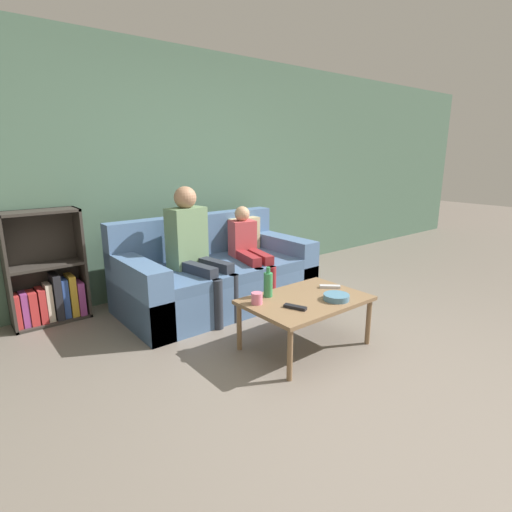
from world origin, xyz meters
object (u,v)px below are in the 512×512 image
at_px(tv_remote_0, 295,307).
at_px(bottle, 268,284).
at_px(couch, 216,276).
at_px(person_child, 249,249).
at_px(cup_near, 257,298).
at_px(tv_remote_1, 330,287).
at_px(snack_bowl, 336,297).
at_px(coffee_table, 305,303).
at_px(person_adult, 193,243).
at_px(bookshelf, 48,281).

height_order(tv_remote_0, bottle, bottle).
xyz_separation_m(couch, bottle, (-0.18, -1.03, 0.22)).
distance_m(person_child, cup_near, 1.16).
distance_m(cup_near, tv_remote_1, 0.72).
xyz_separation_m(couch, snack_bowl, (0.18, -1.42, 0.14)).
bearing_deg(person_child, coffee_table, -92.67).
xyz_separation_m(couch, person_adult, (-0.30, -0.09, 0.41)).
bearing_deg(tv_remote_1, bottle, 115.77).
relative_size(person_adult, cup_near, 14.09).
xyz_separation_m(person_child, tv_remote_0, (-0.50, -1.20, -0.14)).
xyz_separation_m(person_adult, person_child, (0.61, -0.05, -0.14)).
bearing_deg(couch, tv_remote_1, -73.31).
xyz_separation_m(coffee_table, snack_bowl, (0.16, -0.17, 0.06)).
xyz_separation_m(tv_remote_1, snack_bowl, (-0.18, -0.22, 0.01)).
distance_m(tv_remote_1, bottle, 0.57).
height_order(cup_near, tv_remote_0, cup_near).
height_order(cup_near, tv_remote_1, cup_near).
bearing_deg(person_child, tv_remote_0, -100.57).
distance_m(person_adult, tv_remote_0, 1.29).
bearing_deg(bookshelf, cup_near, -57.23).
xyz_separation_m(coffee_table, tv_remote_1, (0.34, 0.05, 0.05)).
height_order(cup_near, snack_bowl, cup_near).
height_order(bookshelf, cup_near, bookshelf).
height_order(bookshelf, bottle, bookshelf).
xyz_separation_m(couch, tv_remote_1, (0.36, -1.20, 0.13)).
xyz_separation_m(person_adult, bottle, (0.12, -0.94, -0.19)).
distance_m(couch, coffee_table, 1.25).
bearing_deg(tv_remote_1, person_child, 45.68).
relative_size(coffee_table, bottle, 3.95).
xyz_separation_m(person_child, tv_remote_1, (0.05, -1.05, -0.14)).
distance_m(coffee_table, tv_remote_0, 0.24).
xyz_separation_m(person_adult, snack_bowl, (0.48, -1.33, -0.27)).
bearing_deg(bookshelf, coffee_table, -51.60).
height_order(person_child, bottle, person_child).
distance_m(cup_near, tv_remote_0, 0.30).
bearing_deg(couch, bookshelf, 157.86).
xyz_separation_m(cup_near, snack_bowl, (0.53, -0.32, -0.02)).
relative_size(couch, cup_near, 22.14).
bearing_deg(snack_bowl, tv_remote_1, 50.84).
bearing_deg(coffee_table, tv_remote_0, -154.43).
xyz_separation_m(coffee_table, bottle, (-0.20, 0.22, 0.14)).
relative_size(person_child, snack_bowl, 4.90).
relative_size(coffee_table, tv_remote_1, 6.06).
bearing_deg(person_adult, tv_remote_0, -94.31).
xyz_separation_m(tv_remote_0, bottle, (0.01, 0.32, 0.09)).
bearing_deg(person_child, bookshelf, 169.45).
xyz_separation_m(person_adult, tv_remote_0, (0.11, -1.26, -0.28)).
bearing_deg(tv_remote_1, tv_remote_0, 148.27).
distance_m(bookshelf, tv_remote_0, 2.30).
height_order(person_child, tv_remote_1, person_child).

